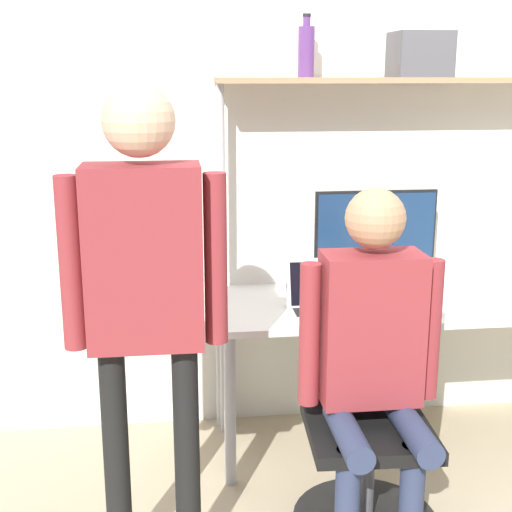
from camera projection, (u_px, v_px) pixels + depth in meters
name	position (u px, v px, depth m)	size (l,w,h in m)	color
ground_plane	(434.00, 479.00, 3.14)	(12.00, 12.00, 0.00)	tan
wall_back	(398.00, 154.00, 3.49)	(8.00, 0.06, 2.70)	silver
desk	(415.00, 314.00, 3.31)	(1.90, 0.67, 0.72)	silver
shelf_unit	(411.00, 132.00, 3.29)	(1.80, 0.26, 1.72)	#997A56
monitor	(375.00, 236.00, 3.36)	(0.58, 0.23, 0.49)	black
laptop	(323.00, 296.00, 3.13)	(0.32, 0.22, 0.22)	silver
cell_phone	(385.00, 311.00, 3.11)	(0.07, 0.15, 0.01)	#264C8C
office_chair	(365.00, 462.00, 2.76)	(0.56, 0.56, 0.91)	black
person_seated	(373.00, 342.00, 2.58)	(0.53, 0.47, 1.35)	#2D3856
person_standing	(145.00, 275.00, 2.33)	(0.54, 0.23, 1.71)	black
bottle_purple	(306.00, 50.00, 3.15)	(0.07, 0.07, 0.27)	#593372
storage_box	(420.00, 54.00, 3.21)	(0.25, 0.24, 0.20)	#4C4C51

